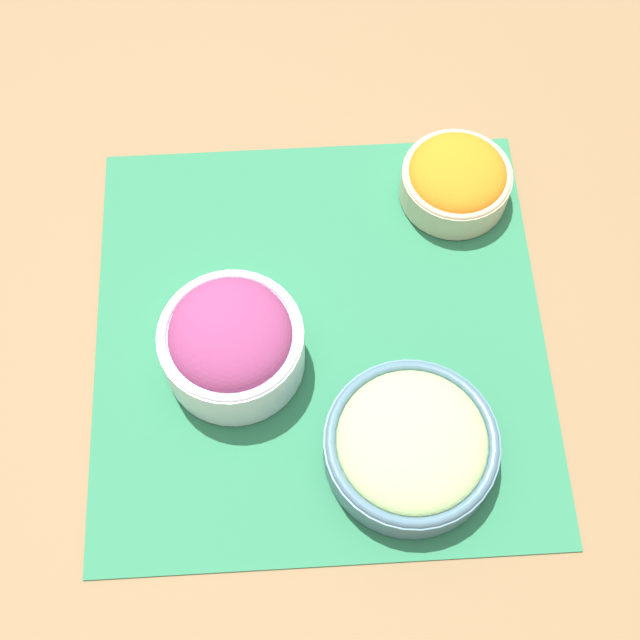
{
  "coord_description": "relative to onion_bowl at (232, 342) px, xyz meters",
  "views": [
    {
      "loc": [
        0.38,
        -0.02,
        0.83
      ],
      "look_at": [
        0.0,
        0.0,
        0.03
      ],
      "focal_mm": 50.0,
      "sensor_mm": 36.0,
      "label": 1
    }
  ],
  "objects": [
    {
      "name": "carrot_bowl",
      "position": [
        -0.19,
        0.24,
        -0.02
      ],
      "size": [
        0.12,
        0.12,
        0.06
      ],
      "color": "beige",
      "rests_on": "placemat"
    },
    {
      "name": "ground_plane",
      "position": [
        -0.03,
        0.09,
        -0.05
      ],
      "size": [
        3.0,
        3.0,
        0.0
      ],
      "primitive_type": "plane",
      "color": "olive"
    },
    {
      "name": "onion_bowl",
      "position": [
        0.0,
        0.0,
        0.0
      ],
      "size": [
        0.14,
        0.14,
        0.09
      ],
      "color": "silver",
      "rests_on": "placemat"
    },
    {
      "name": "cucumber_bowl",
      "position": [
        0.11,
        0.16,
        -0.02
      ],
      "size": [
        0.16,
        0.16,
        0.06
      ],
      "color": "slate",
      "rests_on": "placemat"
    },
    {
      "name": "placemat",
      "position": [
        -0.03,
        0.09,
        -0.05
      ],
      "size": [
        0.47,
        0.46,
        0.0
      ],
      "color": "#2D7A51",
      "rests_on": "ground_plane"
    }
  ]
}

